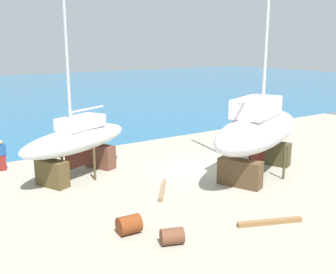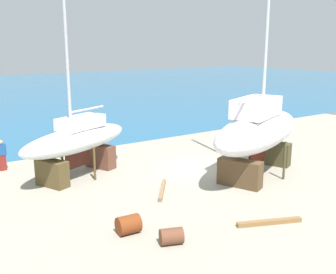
% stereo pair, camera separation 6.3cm
% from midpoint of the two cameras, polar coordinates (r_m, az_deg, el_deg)
% --- Properties ---
extents(ground_plane, '(42.15, 42.15, 0.00)m').
position_cam_midpoint_polar(ground_plane, '(19.67, 11.17, -6.90)').
color(ground_plane, gray).
extents(sea_water, '(147.34, 67.91, 0.01)m').
position_cam_midpoint_polar(sea_water, '(59.32, -20.80, 5.88)').
color(sea_water, '#246391').
rests_on(sea_water, ground).
extents(sailboat_small_center, '(7.15, 4.73, 12.15)m').
position_cam_midpoint_polar(sailboat_small_center, '(20.75, -12.75, -0.49)').
color(sailboat_small_center, brown).
rests_on(sailboat_small_center, ground).
extents(sailboat_mid_port, '(8.96, 5.71, 14.02)m').
position_cam_midpoint_polar(sailboat_mid_port, '(20.91, 12.82, 0.88)').
color(sailboat_mid_port, '#423C23').
rests_on(sailboat_mid_port, ground).
extents(worker, '(0.46, 0.27, 1.68)m').
position_cam_midpoint_polar(worker, '(23.15, -22.53, -2.36)').
color(worker, maroon).
rests_on(worker, ground).
extents(barrel_blue_faded, '(0.92, 0.80, 0.56)m').
position_cam_midpoint_polar(barrel_blue_faded, '(14.00, 0.63, -13.97)').
color(barrel_blue_faded, brown).
rests_on(barrel_blue_faded, ground).
extents(barrel_rust_near, '(0.85, 0.73, 0.67)m').
position_cam_midpoint_polar(barrel_rust_near, '(14.74, -5.54, -12.32)').
color(barrel_rust_near, brown).
rests_on(barrel_rust_near, ground).
extents(barrel_rust_mid, '(0.73, 0.73, 0.84)m').
position_cam_midpoint_polar(barrel_rust_mid, '(27.79, 11.66, -0.09)').
color(barrel_rust_mid, '#273228').
rests_on(barrel_rust_mid, ground).
extents(timber_long_aft, '(1.65, 2.11, 0.19)m').
position_cam_midpoint_polar(timber_long_aft, '(18.57, -0.71, -7.54)').
color(timber_long_aft, '#8B6A49').
rests_on(timber_long_aft, ground).
extents(timber_long_fore, '(2.47, 1.16, 0.17)m').
position_cam_midpoint_polar(timber_long_fore, '(15.93, 14.37, -11.67)').
color(timber_long_fore, olive).
rests_on(timber_long_fore, ground).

